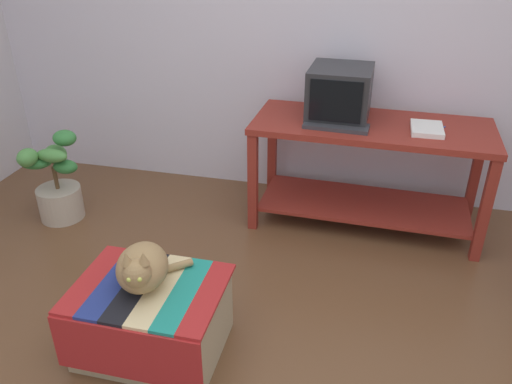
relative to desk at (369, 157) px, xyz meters
name	(u,v)px	position (x,y,z in m)	size (l,w,h in m)	color
back_wall	(307,14)	(-0.52, 0.45, 0.80)	(8.00, 0.10, 2.60)	silver
desk	(369,157)	(0.00, 0.00, 0.00)	(1.52, 0.66, 0.72)	maroon
tv_monitor	(340,93)	(-0.23, 0.07, 0.39)	(0.40, 0.44, 0.33)	#28282B
keyboard	(336,126)	(-0.22, -0.13, 0.24)	(0.40, 0.15, 0.02)	#333338
book	(427,129)	(0.33, -0.06, 0.24)	(0.19, 0.25, 0.03)	white
ottoman_with_blanket	(152,318)	(-0.92, -1.45, -0.31)	(0.69, 0.54, 0.37)	tan
cat	(142,268)	(-0.94, -1.45, -0.02)	(0.33, 0.39, 0.26)	#9E7A4C
potted_plant	(56,183)	(-2.07, -0.44, -0.23)	(0.38, 0.43, 0.62)	#B7A893
pen	(438,129)	(0.39, -0.01, 0.23)	(0.01, 0.01, 0.14)	#2351B2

